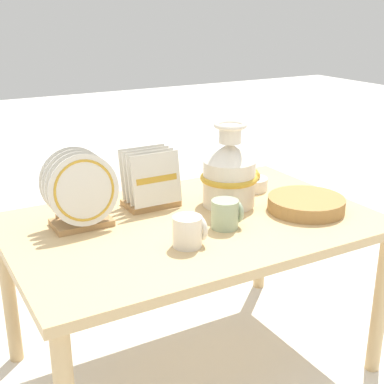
{
  "coord_description": "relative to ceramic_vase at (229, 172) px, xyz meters",
  "views": [
    {
      "loc": [
        -0.9,
        -1.59,
        1.38
      ],
      "look_at": [
        0.0,
        0.0,
        0.74
      ],
      "focal_mm": 50.0,
      "sensor_mm": 36.0,
      "label": 1
    }
  ],
  "objects": [
    {
      "name": "display_table",
      "position": [
        -0.21,
        -0.07,
        -0.2
      ],
      "size": [
        1.33,
        0.87,
        0.63
      ],
      "color": "tan",
      "rests_on": "ground_plane"
    },
    {
      "name": "fruit_bowl",
      "position": [
        0.19,
        0.11,
        -0.1
      ],
      "size": [
        0.14,
        0.14,
        0.09
      ],
      "color": "silver",
      "rests_on": "display_table"
    },
    {
      "name": "dish_rack_square_plates",
      "position": [
        -0.27,
        0.15,
        -0.05
      ],
      "size": [
        0.21,
        0.16,
        0.22
      ],
      "color": "tan",
      "rests_on": "display_table"
    },
    {
      "name": "wicker_charger_stack",
      "position": [
        0.22,
        -0.2,
        -0.11
      ],
      "size": [
        0.29,
        0.29,
        0.05
      ],
      "color": "#AD7F47",
      "rests_on": "display_table"
    },
    {
      "name": "dish_rack_round_plates",
      "position": [
        -0.58,
        0.07,
        -0.02
      ],
      "size": [
        0.25,
        0.16,
        0.27
      ],
      "color": "tan",
      "rests_on": "display_table"
    },
    {
      "name": "ground_plane",
      "position": [
        -0.21,
        -0.07,
        -0.77
      ],
      "size": [
        14.0,
        14.0,
        0.0
      ],
      "primitive_type": "plane",
      "color": "silver"
    },
    {
      "name": "ceramic_vase",
      "position": [
        0.0,
        0.0,
        0.0
      ],
      "size": [
        0.23,
        0.23,
        0.33
      ],
      "color": "silver",
      "rests_on": "display_table"
    },
    {
      "name": "mug_sage_glaze",
      "position": [
        -0.13,
        -0.19,
        -0.08
      ],
      "size": [
        0.11,
        0.1,
        0.1
      ],
      "color": "#9EB28E",
      "rests_on": "display_table"
    },
    {
      "name": "mug_cream_glaze",
      "position": [
        -0.32,
        -0.26,
        -0.08
      ],
      "size": [
        0.11,
        0.1,
        0.1
      ],
      "color": "silver",
      "rests_on": "display_table"
    }
  ]
}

